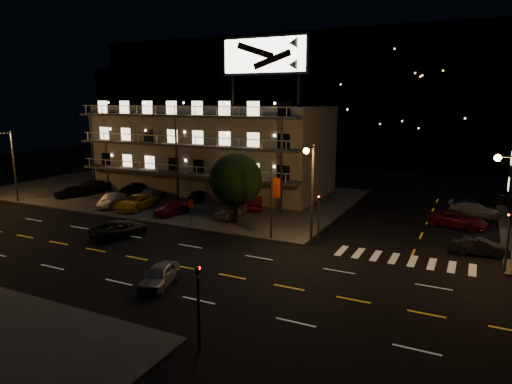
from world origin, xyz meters
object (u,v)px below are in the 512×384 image
at_px(road_car_west, 120,229).
at_px(lot_car_7, 151,194).
at_px(road_car_east, 159,275).
at_px(tree, 235,181).
at_px(lot_car_4, 231,209).
at_px(side_car_0, 480,247).
at_px(lot_car_2, 136,202).

bearing_deg(road_car_west, lot_car_7, -47.31).
bearing_deg(road_car_east, road_car_west, 129.67).
height_order(tree, lot_car_4, tree).
bearing_deg(side_car_0, lot_car_7, 77.01).
bearing_deg(lot_car_7, lot_car_4, 149.35).
relative_size(side_car_0, road_car_west, 0.80).
bearing_deg(side_car_0, lot_car_4, 80.45).
height_order(lot_car_4, road_car_west, lot_car_4).
height_order(lot_car_4, road_car_east, lot_car_4).
xyz_separation_m(lot_car_2, side_car_0, (32.16, 0.38, -0.23)).
height_order(lot_car_2, side_car_0, lot_car_2).
height_order(lot_car_2, lot_car_4, lot_car_4).
bearing_deg(road_car_east, lot_car_4, 89.40).
xyz_separation_m(tree, lot_car_7, (-12.98, 3.85, -3.13)).
distance_m(side_car_0, road_car_east, 23.30).
height_order(side_car_0, road_car_east, road_car_east).
relative_size(tree, side_car_0, 1.61).
relative_size(tree, road_car_west, 1.29).
relative_size(lot_car_2, side_car_0, 1.32).
relative_size(road_car_east, road_car_west, 0.78).
bearing_deg(lot_car_4, side_car_0, -0.72).
bearing_deg(side_car_0, lot_car_2, 84.02).
distance_m(lot_car_4, road_car_east, 16.61).
bearing_deg(lot_car_7, tree, 145.42).
bearing_deg(road_car_west, side_car_0, -148.36).
relative_size(lot_car_7, side_car_0, 1.17).
distance_m(lot_car_4, side_car_0, 21.81).
distance_m(tree, road_car_west, 10.98).
bearing_deg(lot_car_4, lot_car_2, -169.70).
height_order(lot_car_7, side_car_0, lot_car_7).
xyz_separation_m(road_car_east, road_car_west, (-9.46, 6.85, 0.03)).
xyz_separation_m(side_car_0, road_car_east, (-17.81, -15.02, 0.01)).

